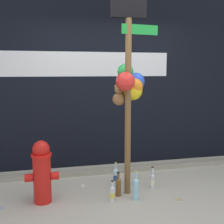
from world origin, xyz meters
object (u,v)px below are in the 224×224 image
(bottle_0, at_px, (128,177))
(bottle_4, at_px, (116,178))
(bottle_1, at_px, (118,186))
(bottle_3, at_px, (136,188))
(memorial_post, at_px, (130,77))
(bottle_5, at_px, (112,194))
(fire_hydrant, at_px, (42,171))
(bottle_2, at_px, (152,180))

(bottle_0, height_order, bottle_4, bottle_4)
(bottle_1, relative_size, bottle_3, 0.86)
(memorial_post, distance_m, bottle_0, 1.44)
(memorial_post, height_order, bottle_3, memorial_post)
(bottle_5, bearing_deg, bottle_3, -1.91)
(memorial_post, height_order, bottle_1, memorial_post)
(bottle_0, height_order, bottle_1, bottle_1)
(fire_hydrant, distance_m, bottle_4, 1.04)
(fire_hydrant, relative_size, bottle_0, 2.49)
(fire_hydrant, relative_size, bottle_5, 2.87)
(bottle_1, bearing_deg, memorial_post, 34.04)
(bottle_0, relative_size, bottle_1, 0.97)
(memorial_post, bearing_deg, bottle_3, -86.34)
(memorial_post, relative_size, bottle_4, 7.01)
(bottle_0, distance_m, bottle_3, 0.46)
(fire_hydrant, height_order, bottle_4, fire_hydrant)
(bottle_0, xyz_separation_m, bottle_3, (-0.03, -0.46, 0.03))
(bottle_4, distance_m, bottle_5, 0.42)
(bottle_0, distance_m, bottle_5, 0.56)
(fire_hydrant, xyz_separation_m, bottle_3, (1.16, -0.19, -0.24))
(memorial_post, relative_size, bottle_0, 8.35)
(memorial_post, xyz_separation_m, bottle_3, (0.02, -0.27, -1.40))
(memorial_post, bearing_deg, bottle_1, -145.96)
(bottle_0, xyz_separation_m, bottle_5, (-0.33, -0.45, -0.02))
(bottle_2, xyz_separation_m, bottle_3, (-0.33, -0.28, 0.04))
(fire_hydrant, xyz_separation_m, bottle_1, (0.96, -0.04, -0.26))
(bottle_0, bearing_deg, bottle_3, -93.24)
(bottle_0, bearing_deg, bottle_1, -125.62)
(fire_hydrant, distance_m, bottle_1, 1.00)
(memorial_post, relative_size, bottle_5, 9.63)
(bottle_1, bearing_deg, bottle_4, 83.95)
(bottle_3, xyz_separation_m, bottle_4, (-0.17, 0.40, -0.00))
(bottle_3, relative_size, bottle_5, 1.38)
(bottle_0, relative_size, bottle_4, 0.84)
(fire_hydrant, distance_m, bottle_3, 1.20)
(bottle_1, bearing_deg, fire_hydrant, 177.44)
(bottle_2, bearing_deg, bottle_3, -139.91)
(bottle_5, bearing_deg, fire_hydrant, 167.78)
(fire_hydrant, xyz_separation_m, bottle_2, (1.48, 0.08, -0.28))
(fire_hydrant, bearing_deg, bottle_3, -9.54)
(bottle_4, bearing_deg, memorial_post, -41.60)
(bottle_4, xyz_separation_m, bottle_5, (-0.14, -0.39, -0.05))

